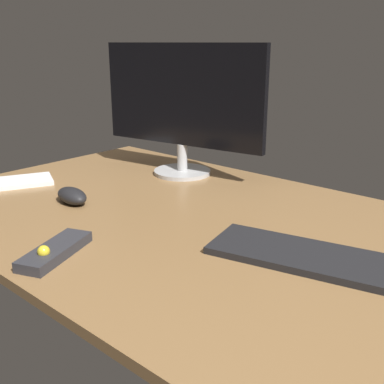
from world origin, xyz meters
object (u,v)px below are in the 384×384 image
(computer_mouse, at_px, (72,196))
(notepad, at_px, (24,181))
(media_remote, at_px, (55,251))
(keyboard, at_px, (319,259))
(monitor, at_px, (182,104))

(computer_mouse, bearing_deg, notepad, -175.11)
(computer_mouse, xyz_separation_m, media_remote, (0.23, -0.20, -0.01))
(media_remote, distance_m, notepad, 0.52)
(keyboard, xyz_separation_m, computer_mouse, (-0.62, -0.11, 0.01))
(monitor, height_order, keyboard, monitor)
(monitor, relative_size, media_remote, 2.99)
(monitor, xyz_separation_m, computer_mouse, (-0.02, -0.38, -0.19))
(media_remote, bearing_deg, monitor, 177.66)
(keyboard, height_order, computer_mouse, computer_mouse)
(media_remote, height_order, notepad, media_remote)
(keyboard, height_order, media_remote, media_remote)
(monitor, distance_m, media_remote, 0.65)
(computer_mouse, xyz_separation_m, notepad, (-0.25, 0.01, -0.01))
(media_remote, bearing_deg, notepad, -135.41)
(notepad, bearing_deg, keyboard, 6.27)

